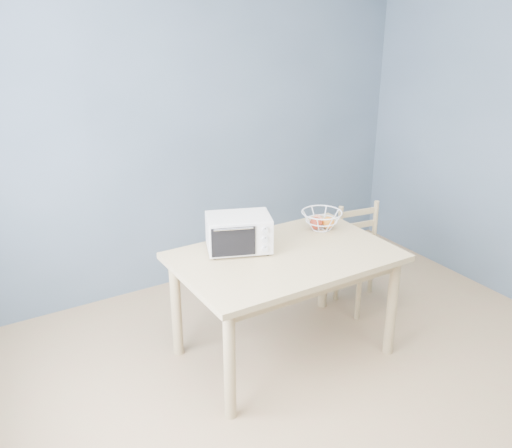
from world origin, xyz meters
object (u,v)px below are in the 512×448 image
dining_table (285,268)px  dining_chair (364,258)px  fruit_basket (321,220)px  toaster_oven (236,233)px

dining_table → dining_chair: size_ratio=1.75×
dining_chair → fruit_basket: bearing=-167.8°
toaster_oven → fruit_basket: bearing=21.8°
dining_table → toaster_oven: bearing=138.3°
dining_chair → dining_table: bearing=-156.1°
fruit_basket → toaster_oven: bearing=-179.5°
dining_table → fruit_basket: fruit_basket is taller
dining_table → toaster_oven: toaster_oven is taller
fruit_basket → dining_chair: bearing=3.4°
toaster_oven → fruit_basket: size_ratio=1.51×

